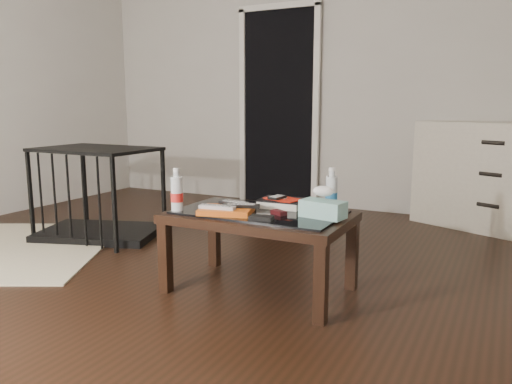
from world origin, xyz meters
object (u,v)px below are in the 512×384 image
water_bottle_right (331,189)px  pet_crate (99,208)px  water_bottle_left (177,189)px  textbook (282,203)px  coffee_table (259,222)px  tissue_box (323,209)px  dresser (492,176)px

water_bottle_right → pet_crate: bearing=172.8°
water_bottle_right → water_bottle_left: bearing=-151.9°
textbook → water_bottle_right: 0.30m
coffee_table → tissue_box: size_ratio=4.35×
pet_crate → water_bottle_left: 1.46m
textbook → water_bottle_left: 0.61m
water_bottle_right → tissue_box: water_bottle_right is taller
dresser → textbook: dresser is taller
pet_crate → tissue_box: bearing=-31.5°
pet_crate → tissue_box: pet_crate is taller
textbook → dresser: bearing=59.6°
water_bottle_left → tissue_box: (0.78, 0.21, -0.07)m
coffee_table → dresser: dresser is taller
textbook → tissue_box: (0.30, -0.15, 0.02)m
coffee_table → dresser: size_ratio=0.77×
textbook → tissue_box: tissue_box is taller
dresser → water_bottle_left: size_ratio=5.46×
pet_crate → water_bottle_right: (2.01, -0.25, 0.35)m
textbook → tissue_box: size_ratio=1.09×
water_bottle_left → water_bottle_right: (0.76, 0.41, 0.00)m
dresser → tissue_box: (-0.73, -2.15, 0.06)m
textbook → coffee_table: bearing=-116.0°
dresser → water_bottle_left: bearing=-99.2°
coffee_table → water_bottle_right: size_ratio=4.20×
dresser → water_bottle_right: bearing=-87.6°
pet_crate → tissue_box: 2.10m
dresser → water_bottle_right: 2.09m
coffee_table → water_bottle_right: 0.44m
pet_crate → water_bottle_right: 2.06m
coffee_table → water_bottle_right: bearing=31.6°
dresser → water_bottle_right: (-0.75, -1.95, 0.13)m
dresser → pet_crate: 3.25m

